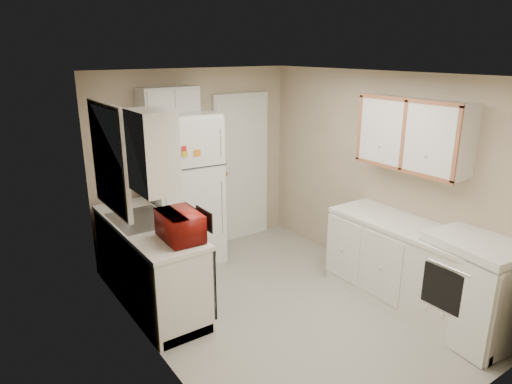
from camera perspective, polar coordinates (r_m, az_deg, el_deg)
floor at (r=5.02m, az=3.36°, el=-14.06°), size 3.80×3.80×0.00m
ceiling at (r=4.29m, az=3.94°, el=14.44°), size 3.80×3.80×0.00m
wall_left at (r=3.85m, az=-13.01°, el=-4.68°), size 3.80×3.80×0.00m
wall_right at (r=5.46m, az=15.24°, el=1.72°), size 3.80×3.80×0.00m
wall_back at (r=6.06m, az=-7.59°, el=3.71°), size 2.80×2.80×0.00m
wall_front at (r=3.36m, az=24.43°, el=-9.30°), size 2.80×2.80×0.00m
left_counter at (r=5.02m, az=-13.17°, el=-8.68°), size 0.60×1.80×0.90m
dishwasher at (r=4.62m, az=-6.97°, el=-10.20°), size 0.03×0.58×0.72m
sink at (r=4.99m, az=-14.15°, el=-3.78°), size 0.54×0.74×0.16m
microwave at (r=4.34m, az=-9.41°, el=-4.02°), size 0.50×0.29×0.33m
soap_bottle at (r=5.22m, az=-16.06°, el=-1.36°), size 0.08×0.09×0.18m
window_blinds at (r=4.70m, az=-17.76°, el=4.05°), size 0.10×0.98×1.08m
upper_cabinet_left at (r=3.93m, az=-12.80°, el=4.94°), size 0.30×0.45×0.70m
refrigerator at (r=5.71m, az=-9.19°, el=0.26°), size 0.85×0.83×1.91m
cabinet_over_fridge at (r=5.62m, az=-10.89°, el=10.78°), size 0.70×0.30×0.40m
interior_door at (r=6.41m, az=-1.80°, el=2.95°), size 0.86×0.06×2.08m
right_counter at (r=5.04m, az=19.29°, el=-9.12°), size 0.60×2.00×0.90m
stove at (r=4.78m, az=25.57°, el=-10.77°), size 0.76×0.89×1.00m
upper_cabinet_right at (r=4.92m, az=19.10°, el=6.87°), size 0.30×1.20×0.70m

